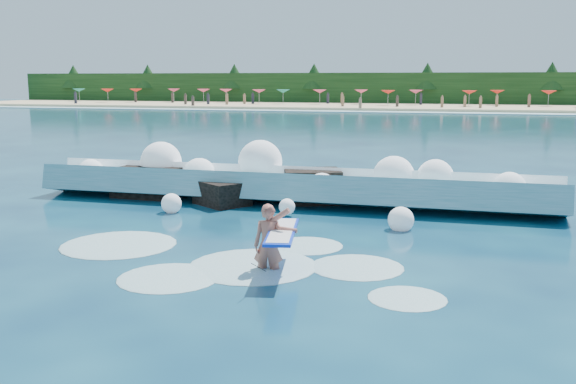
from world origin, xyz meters
name	(u,v)px	position (x,y,z in m)	size (l,w,h in m)	color
ground	(202,255)	(0.00, 0.00, 0.00)	(200.00, 200.00, 0.00)	#082442
beach	(424,107)	(0.00, 78.00, 0.20)	(140.00, 20.00, 0.40)	tan
wet_band	(418,112)	(0.00, 67.00, 0.04)	(140.00, 5.00, 0.08)	silver
treeline	(429,89)	(0.00, 88.00, 2.50)	(140.00, 4.00, 5.00)	black
breaking_wave	(290,186)	(0.24, 6.81, 0.51)	(16.91, 2.68, 1.46)	teal
rock_cluster	(220,188)	(-2.13, 6.53, 0.40)	(7.93, 3.18, 1.27)	black
surfer_with_board	(272,242)	(1.93, -0.85, 0.64)	(1.11, 2.92, 1.73)	#A65D4D
wave_spray	(279,172)	(-0.17, 6.90, 0.95)	(14.85, 4.73, 2.05)	white
surf_foam	(219,260)	(0.54, -0.30, 0.00)	(9.31, 5.19, 0.14)	silver
beach_umbrellas	(426,92)	(0.09, 80.03, 2.25)	(113.89, 6.72, 0.50)	#147F6F
beachgoers	(369,101)	(-7.24, 74.80, 1.12)	(97.43, 13.39, 1.94)	#3F332D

